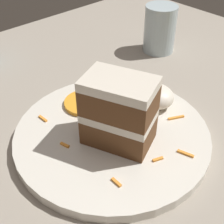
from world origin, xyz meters
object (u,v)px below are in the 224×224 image
Objects in this scene: plate at (112,135)px; cream_dollop at (156,96)px; drinking_glass at (160,32)px; cake_slice at (119,112)px; orange_garnish at (85,103)px.

cream_dollop reaches higher than plate.
cake_slice is at bearing -59.71° from drinking_glass.
orange_garnish is 0.28m from drinking_glass.
cake_slice is at bearing -16.10° from plate.
cake_slice reaches higher than cream_dollop.
cake_slice is at bearing -10.22° from orange_garnish.
drinking_glass is (-0.15, 0.28, 0.04)m from plate.
cake_slice reaches higher than orange_garnish.
cake_slice reaches higher than plate.
cake_slice is 1.10× the size of drinking_glass.
cake_slice is (0.02, -0.01, 0.06)m from plate.
plate is at bearing -62.39° from drinking_glass.
orange_garnish is at bearing -123.15° from cake_slice.
plate is 4.80× the size of cream_dollop.
orange_garnish is at bearing -132.92° from cream_dollop.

